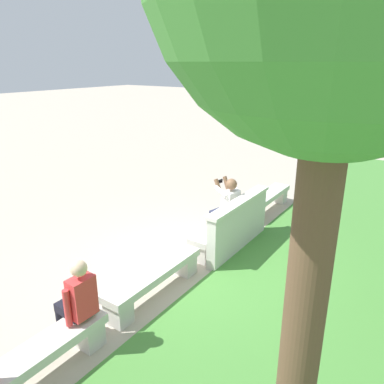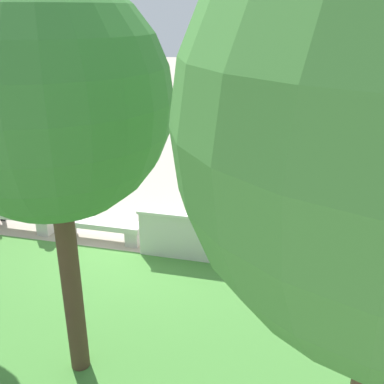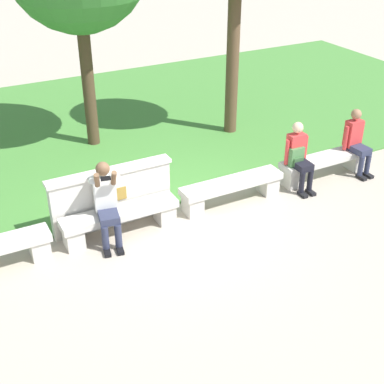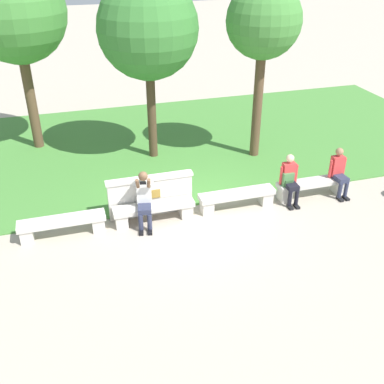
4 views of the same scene
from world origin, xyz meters
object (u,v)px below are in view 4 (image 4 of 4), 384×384
tree_behind_wall (15,13)px  bench_far (312,186)px  bench_main (62,224)px  tree_left_background (264,23)px  person_companion (339,171)px  tree_right_background (148,29)px  person_distant (290,178)px  bench_mid (237,197)px  backpack (287,179)px  bench_near (154,210)px  person_photographer (144,197)px

tree_behind_wall → bench_far: bearing=-37.8°
bench_main → tree_left_background: tree_left_background is taller
person_companion → tree_right_background: (-4.12, 3.63, 3.08)m
person_distant → bench_far: bearing=5.2°
bench_mid → bench_far: 2.10m
person_distant → backpack: (-0.05, 0.04, -0.05)m
tree_right_background → bench_main: bearing=-128.7°
person_companion → bench_near: bearing=179.2°
backpack → bench_far: bearing=2.0°
bench_main → person_photographer: 1.93m
backpack → tree_left_background: 4.30m
bench_main → tree_right_background: size_ratio=0.37×
bench_near → person_companion: 4.89m
bench_mid → tree_behind_wall: 8.05m
person_photographer → tree_left_background: 5.82m
tree_right_background → bench_far: bearing=-46.0°
person_distant → bench_near: bearing=178.9°
tree_left_background → tree_right_background: size_ratio=0.97×
bench_near → bench_far: same height
person_companion → tree_left_background: (-1.11, 2.82, 3.22)m
person_photographer → backpack: (3.66, 0.05, -0.11)m
bench_mid → person_companion: bearing=-1.4°
bench_mid → tree_right_background: (-1.34, 3.57, 3.46)m
person_photographer → backpack: person_photographer is taller
backpack → bench_main: bearing=179.7°
bench_near → tree_behind_wall: 7.02m
tree_behind_wall → bench_near: bearing=-63.6°
bench_main → bench_far: same height
bench_main → person_photographer: bearing=-2.3°
tree_behind_wall → backpack: bearing=-41.3°
bench_far → person_companion: size_ratio=1.53×
tree_behind_wall → tree_left_background: (6.40, -2.56, -0.17)m
person_distant → tree_left_background: 4.29m
bench_mid → tree_right_background: bearing=110.7°
person_distant → person_companion: 1.40m
person_distant → person_companion: bearing=-0.0°
bench_far → bench_mid: bearing=180.0°
backpack → tree_right_background: bearing=126.7°
person_photographer → bench_far: bearing=1.0°
bench_main → tree_left_background: size_ratio=0.39×
person_photographer → bench_mid: bearing=1.9°
bench_mid → tree_behind_wall: (-4.74, 5.31, 3.77)m
tree_right_background → tree_left_background: bearing=-15.2°
bench_main → tree_right_background: 5.73m
bench_near → person_photographer: bearing=-161.5°
person_photographer → person_companion: size_ratio=1.05×
bench_near → person_companion: size_ratio=1.53×
person_companion → tree_left_background: size_ratio=0.25×
bench_near → person_companion: person_companion is taller
tree_left_background → backpack: bearing=-96.7°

